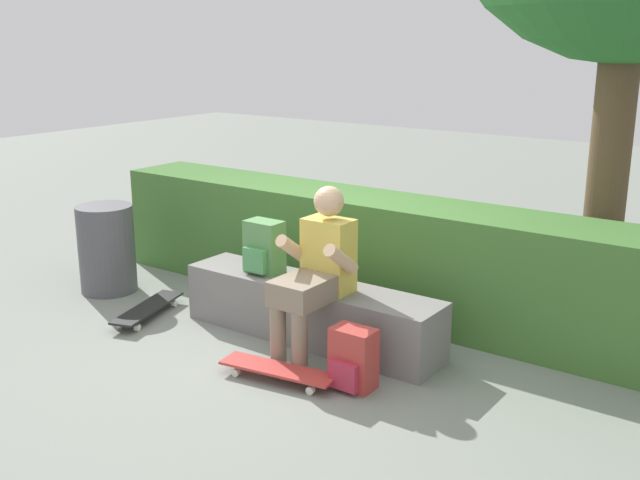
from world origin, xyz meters
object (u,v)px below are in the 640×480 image
object	(u,v)px
skateboard_near_person	(278,370)
skateboard_beside_bench	(148,308)
trash_bin	(107,249)
bench_main	(310,311)
person_skater	(316,268)
backpack_on_bench	(264,248)
backpack_on_ground	(353,360)

from	to	relation	value
skateboard_near_person	skateboard_beside_bench	size ratio (longest dim) A/B	1.00
skateboard_beside_bench	trash_bin	size ratio (longest dim) A/B	1.08
bench_main	person_skater	bearing A→B (deg)	-44.93
trash_bin	skateboard_near_person	bearing A→B (deg)	-12.71
bench_main	backpack_on_bench	distance (m)	0.60
trash_bin	backpack_on_bench	bearing A→B (deg)	5.21
bench_main	skateboard_beside_bench	distance (m)	1.38
skateboard_beside_bench	backpack_on_bench	xyz separation A→B (m)	(0.88, 0.40, 0.56)
skateboard_near_person	bench_main	bearing A→B (deg)	109.68
person_skater	bench_main	bearing A→B (deg)	135.07
backpack_on_ground	trash_bin	bearing A→B (deg)	173.36
skateboard_near_person	trash_bin	size ratio (longest dim) A/B	1.07
skateboard_near_person	backpack_on_bench	distance (m)	1.11
bench_main	backpack_on_bench	world-z (taller)	backpack_on_bench
skateboard_near_person	backpack_on_ground	world-z (taller)	backpack_on_ground
skateboard_near_person	backpack_on_ground	distance (m)	0.51
person_skater	trash_bin	xyz separation A→B (m)	(-2.30, 0.05, -0.26)
person_skater	trash_bin	bearing A→B (deg)	178.76
skateboard_beside_bench	trash_bin	bearing A→B (deg)	162.35
backpack_on_ground	trash_bin	world-z (taller)	trash_bin
bench_main	backpack_on_ground	distance (m)	0.85
bench_main	skateboard_near_person	distance (m)	0.74
skateboard_near_person	backpack_on_ground	bearing A→B (deg)	24.25
backpack_on_bench	backpack_on_ground	distance (m)	1.30
skateboard_near_person	skateboard_beside_bench	world-z (taller)	same
skateboard_beside_bench	backpack_on_ground	world-z (taller)	backpack_on_ground
skateboard_near_person	skateboard_beside_bench	distance (m)	1.58
person_skater	backpack_on_bench	distance (m)	0.67
backpack_on_bench	skateboard_near_person	bearing A→B (deg)	-45.15
bench_main	skateboard_near_person	xyz separation A→B (m)	(0.25, -0.69, -0.15)
skateboard_beside_bench	backpack_on_bench	bearing A→B (deg)	24.18
bench_main	trash_bin	world-z (taller)	trash_bin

